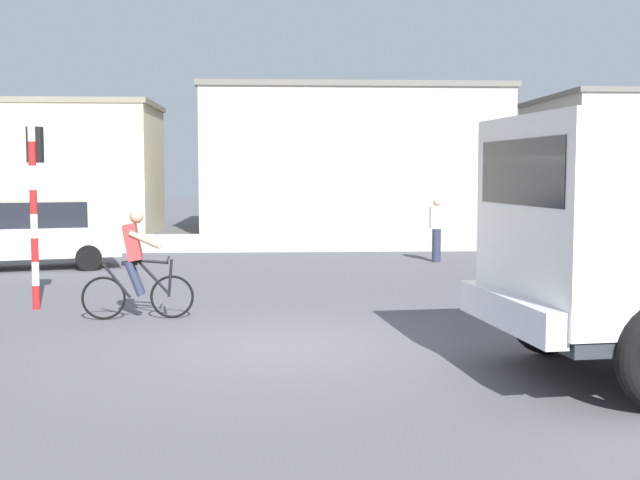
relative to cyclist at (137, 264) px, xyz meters
name	(u,v)px	position (x,y,z in m)	size (l,w,h in m)	color
ground_plane	(280,347)	(2.23, -2.15, -0.86)	(120.00, 120.00, 0.00)	#56565B
sidewalk_far	(279,242)	(2.23, 12.98, -0.78)	(80.00, 5.00, 0.16)	#ADADA8
cyclist	(137,264)	(0.00, 0.00, 0.00)	(1.73, 0.50, 1.72)	black
traffic_light_pole	(34,186)	(-1.85, 1.08, 1.20)	(0.24, 0.43, 3.20)	red
car_red_near	(34,234)	(-3.60, 6.84, -0.05)	(4.31, 2.74, 1.60)	white
car_white_mid	(607,243)	(9.05, 3.81, -0.05)	(4.09, 2.05, 1.60)	#1E2328
pedestrian_near_kerb	(437,229)	(6.26, 7.80, -0.02)	(0.34, 0.22, 1.62)	#2D334C
building_corner_left	(29,168)	(-7.19, 18.53, 1.59)	(9.64, 5.12, 4.90)	beige
building_mid_block	(349,161)	(5.04, 19.57, 1.88)	(11.40, 7.93, 5.49)	#B2AD9E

